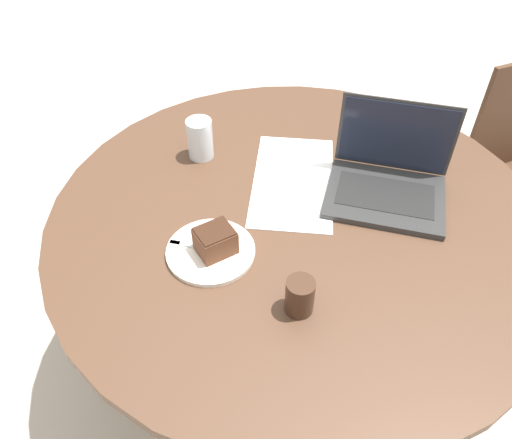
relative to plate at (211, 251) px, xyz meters
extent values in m
plane|color=#B7AD9E|center=(-0.21, 0.17, -0.76)|extent=(12.00, 12.00, 0.00)
cylinder|color=#4C3323|center=(-0.21, 0.17, -0.75)|extent=(0.49, 0.49, 0.02)
cylinder|color=#4C3323|center=(-0.21, 0.17, -0.39)|extent=(0.13, 0.13, 0.71)
cylinder|color=#4C3323|center=(-0.21, 0.17, -0.02)|extent=(1.34, 1.34, 0.03)
cube|color=#472D1E|center=(-0.56, 0.92, -0.54)|extent=(0.05, 0.05, 0.45)
cube|color=#472D1E|center=(-0.86, 0.68, -0.54)|extent=(0.05, 0.05, 0.45)
cube|color=white|center=(-0.33, 0.14, 0.00)|extent=(0.45, 0.29, 0.00)
cylinder|color=silver|center=(0.00, 0.00, 0.00)|extent=(0.22, 0.22, 0.01)
cube|color=brown|center=(0.00, 0.01, 0.04)|extent=(0.12, 0.12, 0.07)
cube|color=#351E13|center=(0.00, 0.01, 0.07)|extent=(0.11, 0.11, 0.00)
cube|color=silver|center=(0.00, -0.02, 0.01)|extent=(0.02, 0.17, 0.00)
cube|color=silver|center=(0.00, -0.09, 0.01)|extent=(0.03, 0.03, 0.00)
cylinder|color=#3D2619|center=(0.11, 0.25, 0.04)|extent=(0.06, 0.06, 0.09)
cylinder|color=silver|center=(-0.37, -0.16, 0.06)|extent=(0.08, 0.08, 0.12)
cube|color=#2D2D2D|center=(-0.32, 0.40, 0.00)|extent=(0.25, 0.32, 0.02)
cube|color=black|center=(-0.32, 0.40, 0.01)|extent=(0.15, 0.26, 0.00)
cube|color=#2D2D2D|center=(-0.45, 0.40, 0.12)|extent=(0.01, 0.32, 0.22)
cube|color=black|center=(-0.44, 0.40, 0.12)|extent=(0.01, 0.30, 0.20)
camera|label=1|loc=(0.77, 0.33, 0.91)|focal=35.00mm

